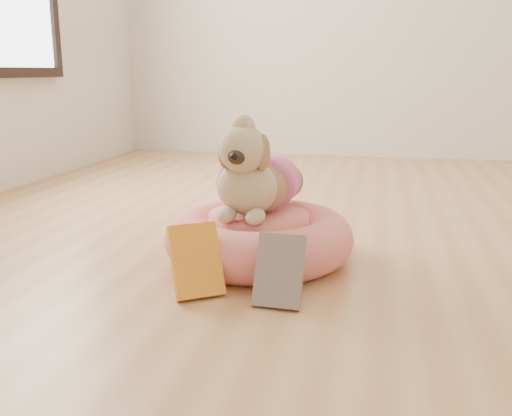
% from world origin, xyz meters
% --- Properties ---
extents(floor, '(4.50, 4.50, 0.00)m').
position_xyz_m(floor, '(0.00, 0.00, 0.00)').
color(floor, tan).
rests_on(floor, ground).
extents(pet_bed, '(0.69, 0.69, 0.18)m').
position_xyz_m(pet_bed, '(-0.30, -0.50, 0.09)').
color(pet_bed, '#FF8563').
rests_on(pet_bed, floor).
extents(dog, '(0.38, 0.53, 0.37)m').
position_xyz_m(dog, '(-0.32, -0.49, 0.36)').
color(dog, olive).
rests_on(dog, pet_bed).
extents(book_yellow, '(0.20, 0.19, 0.22)m').
position_xyz_m(book_yellow, '(-0.42, -0.87, 0.11)').
color(book_yellow, yellow).
rests_on(book_yellow, floor).
extents(book_white, '(0.15, 0.13, 0.21)m').
position_xyz_m(book_white, '(-0.16, -0.89, 0.10)').
color(book_white, silver).
rests_on(book_white, floor).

